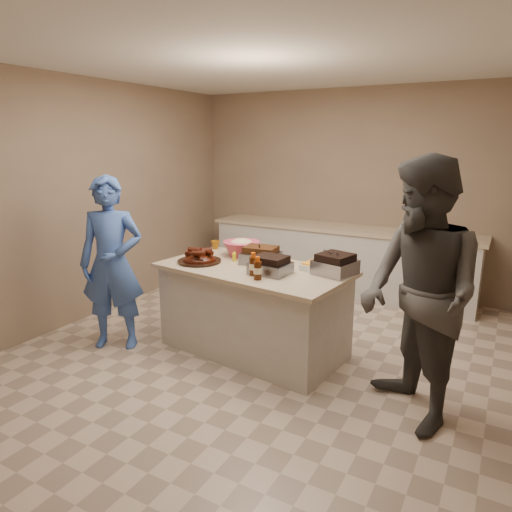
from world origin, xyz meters
The scene contains 20 objects.
room centered at (0.00, 0.00, 0.00)m, with size 4.50×5.00×2.70m, color #8C745C, non-canonical shape.
back_counter centered at (0.00, 2.20, 0.45)m, with size 3.60×0.64×0.90m, color beige, non-canonical shape.
island centered at (-0.10, 0.02, 0.00)m, with size 1.80×0.94×0.85m, color beige, non-canonical shape.
rib_platter centered at (-0.66, -0.07, 0.85)m, with size 0.43×0.43×0.17m, color #441306, non-canonical shape.
pulled_pork_tray centered at (-0.11, 0.19, 0.85)m, with size 0.36×0.27×0.11m, color #47230F.
brisket_tray centered at (0.13, -0.08, 0.85)m, with size 0.33×0.28×0.10m, color black.
roasting_pan centered at (0.65, 0.18, 0.85)m, with size 0.32×0.32×0.13m, color gray.
coleslaw_bowl centered at (-0.43, 0.36, 0.85)m, with size 0.38×0.38×0.26m, color #CD405D, non-canonical shape.
sausage_plate centered at (-0.07, 0.40, 0.85)m, with size 0.28×0.28×0.05m, color silver.
mac_cheese_dish centered at (0.48, 0.21, 0.85)m, with size 0.29×0.21×0.08m, color #FFA417.
bbq_bottle_a centered at (0.03, -0.21, 0.85)m, with size 0.07×0.07×0.21m, color #381807.
bbq_bottle_b centered at (0.12, -0.30, 0.85)m, with size 0.07×0.07×0.20m, color #381807.
mustard_bottle centered at (-0.38, 0.13, 0.85)m, with size 0.04×0.04×0.11m, color yellow.
sauce_bowl centered at (-0.13, 0.23, 0.85)m, with size 0.12×0.04×0.12m, color silver.
plate_stack_large centered at (-0.88, 0.22, 0.85)m, with size 0.26×0.26×0.03m, color maroon.
plate_stack_small centered at (-0.85, 0.09, 0.85)m, with size 0.16×0.16×0.02m, color maroon.
plastic_cup centered at (-0.85, 0.49, 0.85)m, with size 0.10×0.09×0.10m, color #94580C.
basket_stack centered at (-0.20, 0.37, 0.85)m, with size 0.19×0.14×0.09m, color maroon.
guest_blue centered at (-1.37, -0.54, 0.00)m, with size 0.62×1.71×0.41m, color #3E63B7.
guest_gray centered at (1.47, -0.41, 0.00)m, with size 0.94×1.93×0.73m, color #4C4945.
Camera 1 is at (1.95, -3.58, 2.00)m, focal length 32.00 mm.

